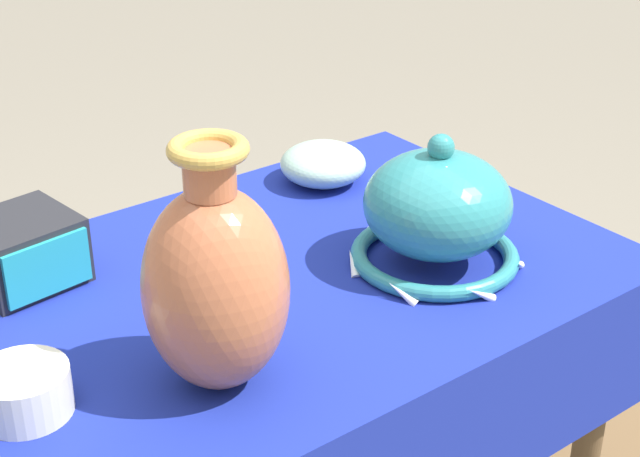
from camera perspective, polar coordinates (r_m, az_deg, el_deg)
display_table at (r=1.34m, az=-3.21°, el=-7.31°), size 0.98×0.62×0.80m
vase_tall_bulbous at (r=1.05m, az=-6.10°, el=-3.22°), size 0.16×0.16×0.29m
vase_dome_bell at (r=1.31m, az=6.82°, el=0.91°), size 0.24×0.24×0.19m
mosaic_tile_box at (r=1.33m, az=-16.92°, el=-1.27°), size 0.15×0.14×0.09m
bowl_shallow_celadon at (r=1.56m, az=0.18°, el=3.79°), size 0.14×0.14×0.06m
pot_squat_ivory at (r=1.09m, az=-16.84°, el=-9.07°), size 0.10×0.10×0.05m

